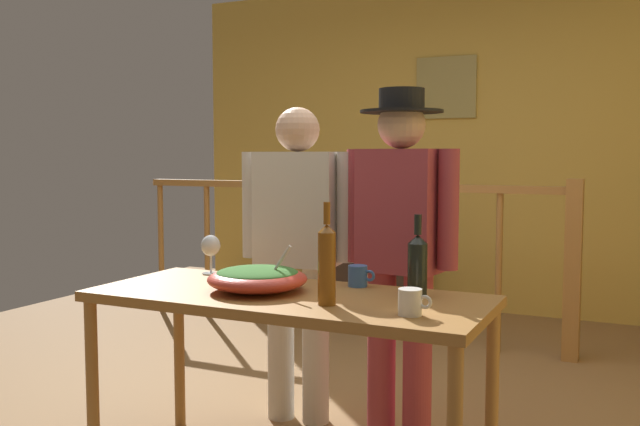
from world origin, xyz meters
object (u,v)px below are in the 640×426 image
at_px(mug_blue, 358,276).
at_px(stair_railing, 401,241).
at_px(flat_screen_tv, 369,216).
at_px(wine_bottle_amber, 327,263).
at_px(salad_bowl, 257,278).
at_px(wine_glass, 211,247).
at_px(person_standing_right, 400,237).
at_px(framed_picture, 446,88).
at_px(wine_bottle_dark, 417,263).
at_px(serving_table, 288,313).
at_px(tv_console, 370,279).
at_px(person_standing_left, 298,240).
at_px(mug_white, 411,302).

bearing_deg(mug_blue, stair_railing, 103.94).
relative_size(flat_screen_tv, wine_bottle_amber, 1.81).
bearing_deg(salad_bowl, wine_glass, 147.75).
distance_m(flat_screen_tv, person_standing_right, 2.68).
bearing_deg(stair_railing, wine_glass, -96.62).
distance_m(framed_picture, stair_railing, 1.62).
bearing_deg(wine_bottle_dark, flat_screen_tv, 114.85).
height_order(serving_table, wine_bottle_dark, wine_bottle_dark).
xyz_separation_m(flat_screen_tv, mug_blue, (1.04, -2.77, 0.02)).
bearing_deg(person_standing_right, tv_console, -58.86).
xyz_separation_m(mug_blue, person_standing_left, (-0.45, 0.34, 0.09)).
bearing_deg(wine_bottle_amber, salad_bowl, 162.15).
distance_m(tv_console, wine_bottle_amber, 3.42).
xyz_separation_m(tv_console, person_standing_right, (1.11, -2.46, 0.68)).
distance_m(framed_picture, tv_console, 1.72).
bearing_deg(tv_console, stair_railing, -56.76).
bearing_deg(serving_table, stair_railing, 97.51).
bearing_deg(mug_white, serving_table, 164.96).
xyz_separation_m(stair_railing, serving_table, (0.29, -2.20, -0.02)).
relative_size(serving_table, mug_blue, 13.50).
bearing_deg(tv_console, wine_bottle_amber, -71.32).
xyz_separation_m(stair_railing, salad_bowl, (0.16, -2.21, 0.11)).
height_order(serving_table, person_standing_left, person_standing_left).
bearing_deg(mug_white, wine_bottle_dark, 103.92).
distance_m(tv_console, serving_table, 3.20).
height_order(wine_bottle_dark, mug_white, wine_bottle_dark).
height_order(stair_railing, wine_bottle_amber, stair_railing).
bearing_deg(mug_blue, flat_screen_tv, 110.62).
relative_size(salad_bowl, wine_bottle_amber, 1.07).
relative_size(wine_glass, person_standing_left, 0.12).
relative_size(flat_screen_tv, person_standing_left, 0.44).
height_order(flat_screen_tv, wine_bottle_dark, wine_bottle_dark).
height_order(tv_console, mug_blue, mug_blue).
xyz_separation_m(framed_picture, wine_bottle_dark, (0.76, -3.16, -0.97)).
relative_size(tv_console, flat_screen_tv, 1.34).
xyz_separation_m(serving_table, mug_blue, (0.19, 0.25, 0.12)).
distance_m(wine_glass, person_standing_right, 0.85).
xyz_separation_m(wine_bottle_amber, person_standing_right, (0.03, 0.71, 0.02)).
bearing_deg(framed_picture, person_standing_left, -89.20).
relative_size(flat_screen_tv, serving_table, 0.43).
relative_size(tv_console, wine_bottle_amber, 2.43).
xyz_separation_m(stair_railing, wine_bottle_dark, (0.76, -2.02, 0.18)).
distance_m(wine_glass, mug_blue, 0.72).
xyz_separation_m(mug_blue, mug_white, (0.35, -0.40, 0.00)).
xyz_separation_m(salad_bowl, wine_bottle_amber, (0.36, -0.11, 0.10)).
bearing_deg(wine_glass, stair_railing, 83.38).
bearing_deg(mug_blue, mug_white, -48.44).
height_order(stair_railing, person_standing_left, person_standing_left).
relative_size(mug_white, person_standing_right, 0.07).
bearing_deg(salad_bowl, mug_white, -11.70).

